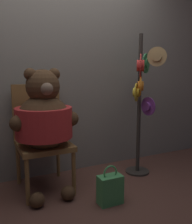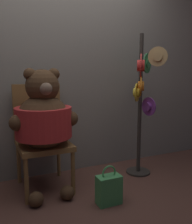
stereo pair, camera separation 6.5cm
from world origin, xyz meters
TOP-DOWN VIEW (x-y plane):
  - ground_plane at (0.00, 0.00)m, footprint 14.00×14.00m
  - wall_back at (0.00, 0.56)m, footprint 8.00×0.10m
  - chair at (-0.23, 0.26)m, footprint 0.50×0.55m
  - teddy_bear at (-0.24, 0.07)m, footprint 0.64×0.57m
  - hat_display_rack at (0.86, 0.05)m, footprint 0.45×0.42m
  - handbag_on_ground at (0.22, -0.38)m, footprint 0.22×0.13m

SIDE VIEW (x-z plane):
  - ground_plane at x=0.00m, z-range 0.00..0.00m
  - handbag_on_ground at x=0.22m, z-range -0.04..0.32m
  - chair at x=-0.23m, z-range 0.03..1.08m
  - teddy_bear at x=-0.24m, z-range 0.13..1.35m
  - hat_display_rack at x=0.86m, z-range 0.10..1.69m
  - wall_back at x=0.00m, z-range 0.00..2.53m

